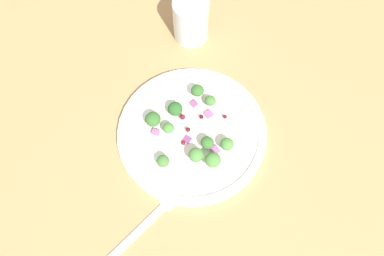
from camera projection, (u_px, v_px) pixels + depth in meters
ground_plane at (188, 120)px, 70.70cm from camera, size 180.00×180.00×2.00cm
plate at (192, 132)px, 67.67cm from camera, size 25.76×25.76×1.70cm
dressing_pool at (192, 131)px, 67.27cm from camera, size 14.94×14.94×0.20cm
broccoli_floret_0 at (207, 143)px, 64.62cm from camera, size 2.20×2.20×2.23cm
broccoli_floret_1 at (197, 91)px, 68.64cm from camera, size 2.29×2.29×2.32cm
broccoli_floret_2 at (227, 145)px, 64.29cm from camera, size 2.23×2.23×2.26cm
broccoli_floret_3 at (163, 161)px, 63.39cm from camera, size 2.10×2.10×2.12cm
broccoli_floret_4 at (210, 101)px, 68.26cm from camera, size 1.97×1.97×1.99cm
broccoli_floret_5 at (213, 160)px, 62.86cm from camera, size 2.58×2.58×2.61cm
broccoli_floret_6 at (175, 109)px, 67.28cm from camera, size 2.59×2.59×2.62cm
broccoli_floret_7 at (196, 155)px, 63.34cm from camera, size 2.47×2.47×2.50cm
broccoli_floret_8 at (153, 119)px, 66.49cm from camera, size 2.69×2.69×2.73cm
broccoli_floret_9 at (167, 127)px, 65.94cm from camera, size 1.93×1.93×1.95cm
cranberry_0 at (181, 116)px, 67.53cm from camera, size 0.94×0.94×0.94cm
cranberry_1 at (194, 152)px, 65.08cm from camera, size 0.82×0.82×0.82cm
cranberry_2 at (188, 130)px, 66.56cm from camera, size 0.79×0.79×0.79cm
cranberry_3 at (225, 117)px, 67.78cm from camera, size 0.70×0.70×0.70cm
cranberry_4 at (201, 117)px, 67.61cm from camera, size 0.74×0.74×0.74cm
cranberry_5 at (183, 143)px, 65.91cm from camera, size 0.75×0.75×0.75cm
onion_bit_0 at (215, 150)px, 65.46cm from camera, size 1.70×1.69×0.39cm
onion_bit_1 at (208, 143)px, 66.20cm from camera, size 1.60×1.67×0.54cm
onion_bit_2 at (187, 140)px, 66.43cm from camera, size 1.32×1.28×0.50cm
onion_bit_3 at (194, 104)px, 69.20cm from camera, size 1.27×1.31×0.53cm
onion_bit_4 at (209, 114)px, 68.24cm from camera, size 1.49×1.57×0.40cm
onion_bit_5 at (156, 132)px, 66.57cm from camera, size 1.37×1.53×0.58cm
fork at (143, 227)px, 61.59cm from camera, size 18.61×2.43×0.50cm
water_glass at (191, 20)px, 73.37cm from camera, size 6.67×6.67×8.82cm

